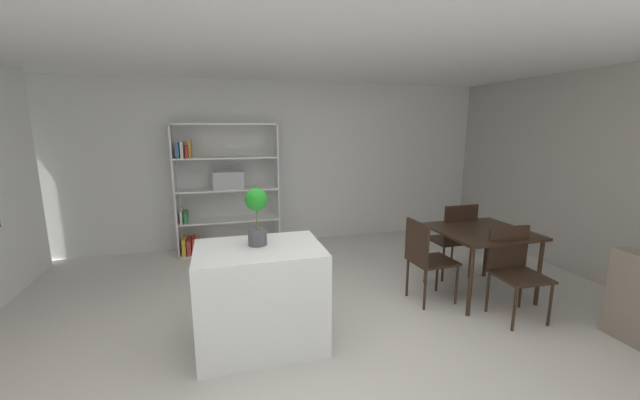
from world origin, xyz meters
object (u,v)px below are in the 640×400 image
potted_plant_on_island (257,212)px  dining_chair_near (514,264)px  dining_chair_island_side (425,255)px  dining_chair_far (455,234)px  dining_table (482,237)px  kitchen_island (260,296)px  open_bookshelf (221,190)px

potted_plant_on_island → dining_chair_near: size_ratio=0.55×
dining_chair_island_side → dining_chair_far: (0.71, 0.49, 0.03)m
dining_chair_far → dining_table: bearing=88.5°
dining_chair_far → kitchen_island: bearing=16.8°
open_bookshelf → dining_chair_far: size_ratio=2.02×
dining_table → dining_chair_near: bearing=-89.5°
dining_chair_near → dining_table: bearing=93.1°
dining_table → potted_plant_on_island: bearing=-173.9°
kitchen_island → potted_plant_on_island: (-0.00, 0.06, 0.74)m
kitchen_island → potted_plant_on_island: bearing=91.9°
dining_chair_island_side → dining_chair_near: bearing=-127.0°
open_bookshelf → dining_chair_near: bearing=-44.8°
dining_table → dining_chair_near: dining_chair_near is taller
potted_plant_on_island → open_bookshelf: (-0.27, 2.55, -0.23)m
potted_plant_on_island → dining_chair_near: potted_plant_on_island is taller
dining_chair_near → dining_chair_island_side: dining_chair_island_side is taller
dining_chair_near → dining_chair_far: bearing=92.7°
dining_chair_near → dining_chair_island_side: 0.86m
kitchen_island → dining_table: size_ratio=1.10×
open_bookshelf → dining_table: 3.60m
open_bookshelf → dining_chair_far: 3.33m
open_bookshelf → dining_chair_island_side: open_bookshelf is taller
kitchen_island → dining_chair_island_side: size_ratio=1.17×
open_bookshelf → dining_chair_near: open_bookshelf is taller
kitchen_island → dining_chair_island_side: dining_chair_island_side is taller
potted_plant_on_island → dining_chair_island_side: potted_plant_on_island is taller
dining_chair_near → open_bookshelf: bearing=137.7°
open_bookshelf → dining_chair_near: size_ratio=2.15×
dining_table → open_bookshelf: bearing=140.6°
open_bookshelf → dining_table: (2.78, -2.28, -0.28)m
open_bookshelf → dining_chair_near: (2.78, -2.77, -0.42)m
dining_chair_near → dining_chair_far: (-0.00, 0.97, 0.03)m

